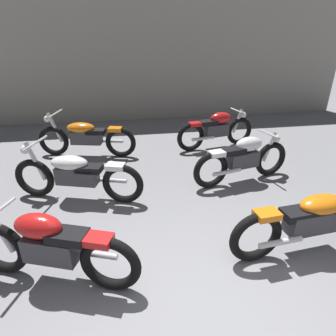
{
  "coord_description": "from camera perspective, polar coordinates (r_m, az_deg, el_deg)",
  "views": [
    {
      "loc": [
        -0.7,
        -1.66,
        2.51
      ],
      "look_at": [
        0.0,
        2.42,
        0.55
      ],
      "focal_mm": 30.7,
      "sensor_mm": 36.0,
      "label": 1
    }
  ],
  "objects": [
    {
      "name": "ground_plane",
      "position": [
        3.09,
        8.69,
        -29.42
      ],
      "size": [
        60.0,
        60.0,
        0.0
      ],
      "primitive_type": "plane",
      "color": "gray"
    },
    {
      "name": "back_wall",
      "position": [
        9.12,
        -5.64,
        20.75
      ],
      "size": [
        13.01,
        0.24,
        3.6
      ],
      "primitive_type": "cube",
      "color": "#9E998E",
      "rests_on": "ground"
    },
    {
      "name": "motorcycle_left_row_0",
      "position": [
        3.38,
        -22.32,
        -14.22
      ],
      "size": [
        1.88,
        0.81,
        0.88
      ],
      "color": "black",
      "rests_on": "ground"
    },
    {
      "name": "motorcycle_left_row_1",
      "position": [
        4.82,
        -17.77,
        -1.22
      ],
      "size": [
        2.1,
        0.89,
        0.97
      ],
      "color": "black",
      "rests_on": "ground"
    },
    {
      "name": "motorcycle_left_row_2",
      "position": [
        6.54,
        -16.01,
        6.0
      ],
      "size": [
        2.14,
        0.78,
        0.97
      ],
      "color": "black",
      "rests_on": "ground"
    },
    {
      "name": "motorcycle_right_row_0",
      "position": [
        3.96,
        26.87,
        -9.07
      ],
      "size": [
        2.17,
        0.68,
        0.97
      ],
      "color": "black",
      "rests_on": "ground"
    },
    {
      "name": "motorcycle_right_row_1",
      "position": [
        5.35,
        14.72,
        1.91
      ],
      "size": [
        1.95,
        0.66,
        0.88
      ],
      "color": "black",
      "rests_on": "ground"
    },
    {
      "name": "motorcycle_right_row_2",
      "position": [
        6.89,
        9.61,
        7.65
      ],
      "size": [
        1.96,
        0.62,
        0.88
      ],
      "color": "black",
      "rests_on": "ground"
    }
  ]
}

